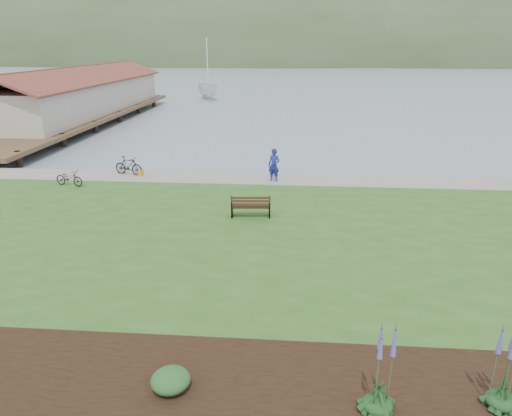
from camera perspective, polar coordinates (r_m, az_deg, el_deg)
The scene contains 15 objects.
ground at distance 18.81m, azimuth 1.28°, elevation -3.48°, with size 600.00×600.00×0.00m, color gray.
lawn at distance 16.91m, azimuth 0.90°, elevation -5.53°, with size 34.00×20.00×0.40m, color #29551E.
shoreline_path at distance 25.17m, azimuth 2.20°, elevation 3.60°, with size 34.00×2.20×0.03m, color gray.
garden_bed at distance 10.44m, azimuth 15.98°, elevation -23.36°, with size 24.00×4.40×0.04m, color black.
far_hillside at distance 188.36m, azimuth 10.81°, elevation 17.24°, with size 580.00×80.00×38.00m, color #324B2A, non-canonical shape.
pier_pavilion at distance 49.66m, azimuth -21.02°, elevation 13.02°, with size 8.00×36.00×5.40m.
park_bench at distance 19.49m, azimuth -0.67°, elevation 0.26°, with size 1.71×0.79×1.03m.
person at distance 24.55m, azimuth 2.27°, elevation 5.71°, with size 0.77×0.53×2.12m, color navy.
bicycle_a at distance 25.87m, azimuth -22.32°, elevation 3.49°, with size 1.62×0.56×0.85m, color black.
bicycle_b at distance 26.92m, azimuth -15.65°, elevation 5.09°, with size 1.77×0.51×1.06m, color black.
sailboat at distance 67.00m, azimuth -5.94°, elevation 13.35°, with size 10.06×10.24×26.51m, color silver.
pannier at distance 26.59m, azimuth -14.20°, elevation 4.25°, with size 0.21×0.32×0.34m, color orange.
echium_0 at distance 9.85m, azimuth 15.33°, elevation -19.58°, with size 0.62×0.62×2.26m.
echium_1 at distance 10.76m, azimuth 29.04°, elevation -16.91°, with size 0.62×0.62×2.32m.
shrub_0 at distance 10.60m, azimuth -10.63°, elevation -20.40°, with size 0.86×0.86×0.43m, color #1E4C21.
Camera 1 is at (0.94, -17.25, 7.44)m, focal length 32.00 mm.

